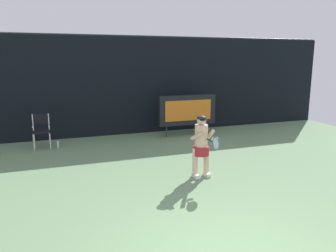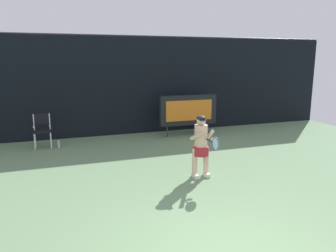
{
  "view_description": "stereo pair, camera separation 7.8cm",
  "coord_description": "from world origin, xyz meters",
  "px_view_note": "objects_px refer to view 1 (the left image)",
  "views": [
    {
      "loc": [
        -2.3,
        -3.54,
        2.83
      ],
      "look_at": [
        0.62,
        4.55,
        1.05
      ],
      "focal_mm": 35.07,
      "sensor_mm": 36.0,
      "label": 1
    },
    {
      "loc": [
        -2.22,
        -3.56,
        2.83
      ],
      "look_at": [
        0.62,
        4.55,
        1.05
      ],
      "focal_mm": 35.07,
      "sensor_mm": 36.0,
      "label": 2
    }
  ],
  "objects_px": {
    "scoreboard": "(187,110)",
    "umpire_chair": "(41,129)",
    "tennis_racket": "(216,143)",
    "tennis_player": "(201,144)",
    "water_bottle": "(58,144)"
  },
  "relations": [
    {
      "from": "scoreboard",
      "to": "umpire_chair",
      "type": "bearing_deg",
      "value": -179.61
    },
    {
      "from": "scoreboard",
      "to": "tennis_racket",
      "type": "distance_m",
      "value": 4.91
    },
    {
      "from": "scoreboard",
      "to": "tennis_player",
      "type": "distance_m",
      "value": 4.4
    },
    {
      "from": "umpire_chair",
      "to": "water_bottle",
      "type": "xyz_separation_m",
      "value": [
        0.47,
        -0.19,
        -0.5
      ]
    },
    {
      "from": "umpire_chair",
      "to": "tennis_player",
      "type": "relative_size",
      "value": 0.72
    },
    {
      "from": "scoreboard",
      "to": "tennis_player",
      "type": "bearing_deg",
      "value": -108.77
    },
    {
      "from": "water_bottle",
      "to": "tennis_player",
      "type": "relative_size",
      "value": 0.18
    },
    {
      "from": "water_bottle",
      "to": "tennis_player",
      "type": "xyz_separation_m",
      "value": [
        3.2,
        -3.94,
        0.71
      ]
    },
    {
      "from": "water_bottle",
      "to": "tennis_player",
      "type": "bearing_deg",
      "value": -50.95
    },
    {
      "from": "water_bottle",
      "to": "umpire_chair",
      "type": "bearing_deg",
      "value": 158.29
    },
    {
      "from": "tennis_player",
      "to": "tennis_racket",
      "type": "bearing_deg",
      "value": -82.02
    },
    {
      "from": "umpire_chair",
      "to": "tennis_player",
      "type": "xyz_separation_m",
      "value": [
        3.67,
        -4.13,
        0.21
      ]
    },
    {
      "from": "umpire_chair",
      "to": "tennis_racket",
      "type": "xyz_separation_m",
      "value": [
        3.75,
        -4.69,
        0.35
      ]
    },
    {
      "from": "umpire_chair",
      "to": "tennis_racket",
      "type": "distance_m",
      "value": 6.01
    },
    {
      "from": "scoreboard",
      "to": "tennis_racket",
      "type": "xyz_separation_m",
      "value": [
        -1.34,
        -4.73,
        0.02
      ]
    }
  ]
}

